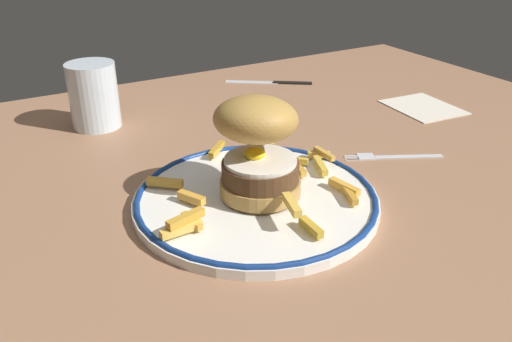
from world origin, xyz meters
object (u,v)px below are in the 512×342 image
Objects in this scene: napkin at (423,107)px; fork at (391,157)px; water_glass at (94,100)px; knife at (275,82)px; dinner_plate at (256,198)px; burger at (258,144)px.

fork is at bearing -146.55° from napkin.
fork is (33.80, -33.65, -4.37)cm from water_glass.
fork is at bearing -96.47° from knife.
water_glass is at bearing -171.73° from knife.
napkin is (19.93, 13.16, 0.02)cm from fork.
knife is (28.21, 41.11, -0.58)cm from dinner_plate.
burger reaches higher than napkin.
knife is (27.68, 40.57, -7.52)cm from burger.
dinner_plate is 2.05× the size of burger.
water_glass is at bearing 105.76° from dinner_plate.
dinner_plate is at bearing -124.46° from knife.
knife is at bearing 120.72° from napkin.
dinner_plate is 49.86cm from knife.
water_glass is 47.90cm from fork.
dinner_plate is 37.12cm from water_glass.
burger is at bearing -161.41° from napkin.
dinner_plate is at bearing -134.77° from burger.
dinner_plate is 1.92× the size of knife.
fork is at bearing 4.54° from dinner_plate.
fork is 1.06× the size of napkin.
knife is 30.31cm from napkin.
napkin is (43.16, 14.51, -7.58)cm from burger.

